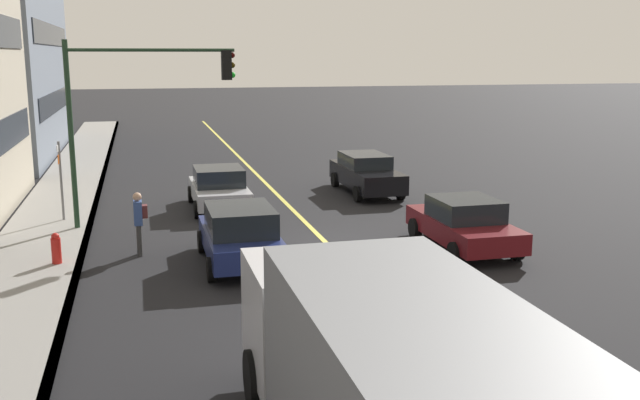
% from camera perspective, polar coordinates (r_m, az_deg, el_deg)
% --- Properties ---
extents(ground, '(200.00, 200.00, 0.00)m').
position_cam_1_polar(ground, '(20.12, 0.81, -3.77)').
color(ground, black).
extents(sidewalk_slab, '(80.00, 2.58, 0.15)m').
position_cam_1_polar(sidewalk_slab, '(19.67, -22.14, -4.78)').
color(sidewalk_slab, gray).
rests_on(sidewalk_slab, ground).
extents(curb_edge, '(80.00, 0.16, 0.15)m').
position_cam_1_polar(curb_edge, '(19.53, -18.62, -4.63)').
color(curb_edge, slate).
rests_on(curb_edge, ground).
extents(lane_stripe_center, '(80.00, 0.16, 0.01)m').
position_cam_1_polar(lane_stripe_center, '(20.12, 0.81, -3.75)').
color(lane_stripe_center, '#D8CC4C').
rests_on(lane_stripe_center, ground).
extents(car_silver, '(4.10, 1.97, 1.46)m').
position_cam_1_polar(car_silver, '(25.19, -8.07, 0.97)').
color(car_silver, '#A8AAB2').
rests_on(car_silver, ground).
extents(car_black, '(4.78, 1.88, 1.52)m').
position_cam_1_polar(car_black, '(27.88, 3.70, 2.17)').
color(car_black, black).
rests_on(car_black, ground).
extents(car_navy, '(4.06, 1.95, 1.52)m').
position_cam_1_polar(car_navy, '(18.44, -6.40, -2.75)').
color(car_navy, navy).
rests_on(car_navy, ground).
extents(car_maroon, '(4.21, 1.97, 1.44)m').
position_cam_1_polar(car_maroon, '(20.17, 11.43, -1.83)').
color(car_maroon, '#591116').
rests_on(car_maroon, ground).
extents(truck_gray, '(7.52, 2.41, 2.86)m').
position_cam_1_polar(truck_gray, '(8.46, 5.41, -14.92)').
color(truck_gray, silver).
rests_on(truck_gray, ground).
extents(pedestrian_with_backpack, '(0.41, 0.37, 1.72)m').
position_cam_1_polar(pedestrian_with_backpack, '(19.66, -14.26, -1.46)').
color(pedestrian_with_backpack, '#383838').
rests_on(pedestrian_with_backpack, ground).
extents(traffic_light_mast, '(0.28, 5.01, 5.75)m').
position_cam_1_polar(traffic_light_mast, '(22.31, -14.47, 7.79)').
color(traffic_light_mast, '#1E3823').
rests_on(traffic_light_mast, ground).
extents(street_sign_post, '(0.60, 0.08, 2.66)m').
position_cam_1_polar(street_sign_post, '(23.91, -20.02, 1.84)').
color(street_sign_post, slate).
rests_on(street_sign_post, ground).
extents(fire_hydrant, '(0.24, 0.24, 0.94)m').
position_cam_1_polar(fire_hydrant, '(19.15, -20.32, -3.86)').
color(fire_hydrant, red).
rests_on(fire_hydrant, ground).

